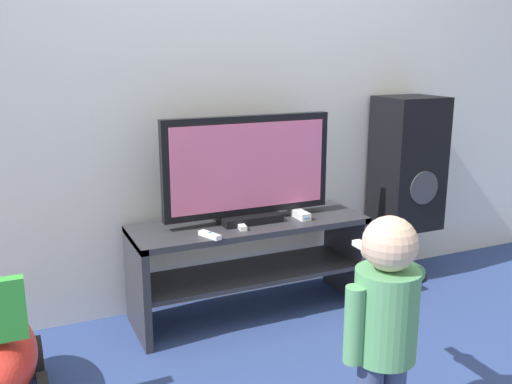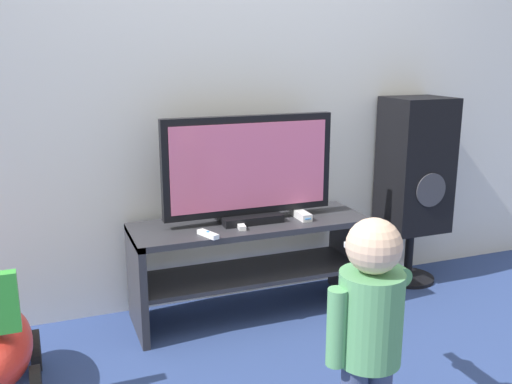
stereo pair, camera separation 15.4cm
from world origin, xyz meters
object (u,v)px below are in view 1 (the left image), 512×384
game_console (299,214)px  ride_on_toy (0,355)px  child (384,315)px  speaker_tower (407,166)px  remote_secondary (240,225)px  remote_primary (210,235)px  television (248,170)px

game_console → ride_on_toy: (-1.47, -0.32, -0.31)m
child → speaker_tower: size_ratio=0.77×
game_console → remote_secondary: 0.35m
remote_primary → speaker_tower: bearing=9.9°
remote_secondary → child: (0.07, -1.07, -0.02)m
game_console → remote_primary: bearing=-167.1°
game_console → speaker_tower: bearing=7.8°
child → remote_primary: bearing=104.9°
remote_primary → speaker_tower: size_ratio=0.12×
speaker_tower → remote_primary: bearing=-170.1°
game_console → ride_on_toy: ride_on_toy is taller
game_console → child: child is taller
speaker_tower → game_console: bearing=-172.2°
television → child: bearing=-90.4°
game_console → television: bearing=169.9°
speaker_tower → ride_on_toy: size_ratio=1.90×
ride_on_toy → child: bearing=-33.5°
game_console → child: bearing=-104.0°
ride_on_toy → television: bearing=16.9°
television → remote_secondary: size_ratio=6.67×
game_console → remote_secondary: bearing=-173.2°
remote_secondary → child: child is taller
speaker_tower → ride_on_toy: (-2.26, -0.43, -0.47)m
television → remote_primary: size_ratio=6.66×
remote_secondary → ride_on_toy: size_ratio=0.23×
television → speaker_tower: bearing=3.2°
remote_primary → ride_on_toy: (-0.93, -0.20, -0.30)m
game_console → speaker_tower: 0.81m
game_console → ride_on_toy: bearing=-167.8°
television → speaker_tower: size_ratio=0.81×
television → ride_on_toy: (-1.21, -0.37, -0.55)m
remote_primary → child: size_ratio=0.16×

